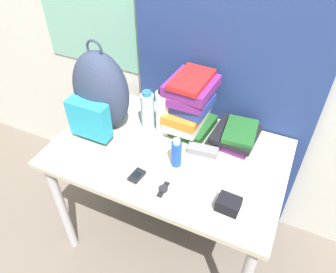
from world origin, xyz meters
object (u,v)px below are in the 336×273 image
Objects in this scene: backpack at (100,94)px; book_stack_left at (190,105)px; sunscreen_bottle at (176,153)px; sunglasses_case at (203,150)px; book_stack_center at (237,135)px; water_bottle at (148,111)px; camera_pouch at (228,204)px; sports_bottle at (164,112)px; cell_phone at (137,176)px; wristwatch at (163,189)px.

book_stack_left is at bearing 22.31° from backpack.
sunglasses_case is (0.09, 0.12, -0.06)m from sunscreen_bottle.
book_stack_left is 1.34× the size of book_stack_center.
book_stack_left reaches higher than book_stack_center.
water_bottle is 2.25× the size of camera_pouch.
sunscreen_bottle is at bearing -38.13° from water_bottle.
book_stack_left is 1.22× the size of sports_bottle.
sports_bottle is 0.37m from cell_phone.
backpack is at bearing -165.67° from book_stack_center.
sports_bottle reaches higher than sunglasses_case.
sports_bottle is (0.31, 0.10, -0.08)m from backpack.
cell_phone is at bearing -128.81° from sunglasses_case.
sunglasses_case is (0.34, -0.07, -0.09)m from water_bottle.
water_bottle is 0.85× the size of sports_bottle.
sports_bottle is (0.09, -0.00, 0.02)m from water_bottle.
backpack is 2.06× the size of book_stack_center.
sunglasses_case is 0.30m from wristwatch.
backpack is at bearing -155.22° from water_bottle.
water_bottle is 0.36m from sunglasses_case.
sunscreen_bottle is 1.03× the size of sunglasses_case.
book_stack_center is 0.49m from wristwatch.
sports_bottle reaches higher than wristwatch.
book_stack_center is 0.43m from camera_pouch.
water_bottle reaches higher than sunglasses_case.
backpack is at bearing 168.02° from sunscreen_bottle.
water_bottle reaches higher than camera_pouch.
cell_phone is at bearing -85.84° from sports_bottle.
backpack reaches higher than camera_pouch.
water_bottle reaches higher than wristwatch.
water_bottle is at bearing 24.78° from backpack.
water_bottle is at bearing 148.21° from camera_pouch.
water_bottle is at bearing 109.00° from cell_phone.
water_bottle is 0.46m from wristwatch.
backpack is 0.73m from book_stack_center.
sunglasses_case is 1.55× the size of camera_pouch.
book_stack_left reaches higher than water_bottle.
book_stack_left is 0.46m from cell_phone.
book_stack_left is (0.42, 0.17, -0.05)m from backpack.
wristwatch is at bearing -175.44° from camera_pouch.
backpack is 0.82m from camera_pouch.
sports_bottle is at bearing -0.55° from water_bottle.
camera_pouch is at bearing 4.56° from wristwatch.
camera_pouch is 1.08× the size of wristwatch.
sunscreen_bottle is at bearing 154.30° from camera_pouch.
sunglasses_case is at bearing -47.44° from book_stack_left.
book_stack_center is at bearing 50.45° from cell_phone.
camera_pouch is (0.08, -0.42, -0.02)m from book_stack_center.
book_stack_center is 1.07× the size of water_bottle.
book_stack_center is at bearing 64.82° from wristwatch.
sunglasses_case is at bearing 2.58° from backpack.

